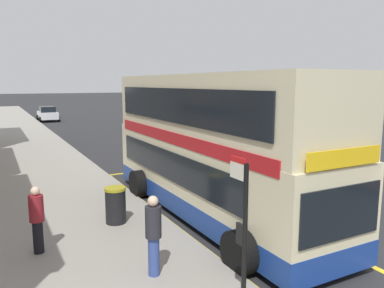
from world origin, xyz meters
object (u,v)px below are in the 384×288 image
pedestrian_waiting_near_sign (37,217)px  litter_bin (116,205)px  bus_stop_sign (243,220)px  parked_car_white_across (48,114)px  double_decker_bus (211,151)px  pedestrian_further_back (153,232)px

pedestrian_waiting_near_sign → litter_bin: 2.48m
pedestrian_waiting_near_sign → bus_stop_sign: bearing=-52.3°
parked_car_white_across → pedestrian_waiting_near_sign: (-4.73, -35.07, 0.22)m
double_decker_bus → pedestrian_further_back: 4.50m
double_decker_bus → bus_stop_sign: size_ratio=3.76×
double_decker_bus → litter_bin: 3.31m
pedestrian_further_back → litter_bin: pedestrian_further_back is taller
double_decker_bus → parked_car_white_across: bearing=90.8°
pedestrian_waiting_near_sign → litter_bin: size_ratio=1.55×
double_decker_bus → litter_bin: bearing=174.0°
litter_bin → pedestrian_further_back: bearing=-93.2°
litter_bin → double_decker_bus: bearing=-6.0°
parked_car_white_across → pedestrian_further_back: pedestrian_further_back is taller
bus_stop_sign → pedestrian_further_back: size_ratio=1.56×
pedestrian_waiting_near_sign → pedestrian_further_back: bearing=-48.3°
bus_stop_sign → litter_bin: 5.21m
litter_bin → pedestrian_waiting_near_sign: bearing=-154.1°
parked_car_white_across → pedestrian_waiting_near_sign: size_ratio=2.58×
parked_car_white_across → litter_bin: (-2.52, -34.00, -0.13)m
parked_car_white_across → pedestrian_further_back: (-2.71, -37.35, 0.28)m
double_decker_bus → bus_stop_sign: bearing=-114.4°
bus_stop_sign → parked_car_white_across: 39.08m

